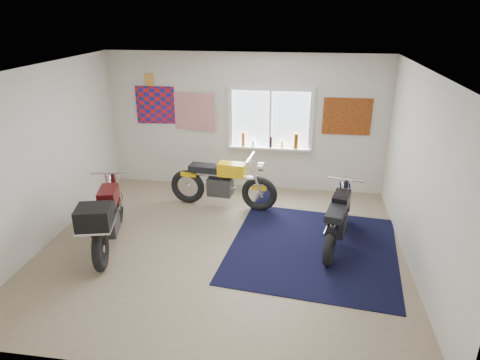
# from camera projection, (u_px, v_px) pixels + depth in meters

# --- Properties ---
(ground) EXTENTS (5.50, 5.50, 0.00)m
(ground) POSITION_uv_depth(u_px,v_px,m) (223.00, 247.00, 6.65)
(ground) COLOR #9E896B
(ground) RESTS_ON ground
(room_shell) EXTENTS (5.50, 5.50, 5.50)m
(room_shell) POSITION_uv_depth(u_px,v_px,m) (221.00, 146.00, 6.03)
(room_shell) COLOR white
(room_shell) RESTS_ON ground
(navy_rug) EXTENTS (2.77, 2.86, 0.01)m
(navy_rug) POSITION_uv_depth(u_px,v_px,m) (313.00, 248.00, 6.60)
(navy_rug) COLOR black
(navy_rug) RESTS_ON ground
(window_assembly) EXTENTS (1.66, 0.17, 1.26)m
(window_assembly) POSITION_uv_depth(u_px,v_px,m) (270.00, 123.00, 8.33)
(window_assembly) COLOR white
(window_assembly) RESTS_ON room_shell
(oil_bottles) EXTENTS (1.12, 0.09, 0.30)m
(oil_bottles) POSITION_uv_depth(u_px,v_px,m) (274.00, 141.00, 8.38)
(oil_bottles) COLOR #905A15
(oil_bottles) RESTS_ON window_assembly
(flag_display) EXTENTS (1.60, 0.10, 1.17)m
(flag_display) POSITION_uv_depth(u_px,v_px,m) (149.00, 80.00, 8.38)
(flag_display) COLOR red
(flag_display) RESTS_ON room_shell
(triumph_poster) EXTENTS (0.90, 0.03, 0.70)m
(triumph_poster) POSITION_uv_depth(u_px,v_px,m) (347.00, 117.00, 8.07)
(triumph_poster) COLOR #A54C14
(triumph_poster) RESTS_ON room_shell
(yellow_triumph) EXTENTS (2.05, 0.61, 1.03)m
(yellow_triumph) POSITION_uv_depth(u_px,v_px,m) (222.00, 184.00, 7.86)
(yellow_triumph) COLOR black
(yellow_triumph) RESTS_ON ground
(black_chrome_bike) EXTENTS (0.65, 1.80, 0.93)m
(black_chrome_bike) POSITION_uv_depth(u_px,v_px,m) (338.00, 220.00, 6.60)
(black_chrome_bike) COLOR black
(black_chrome_bike) RESTS_ON navy_rug
(maroon_tourer) EXTENTS (0.89, 2.01, 1.03)m
(maroon_tourer) POSITION_uv_depth(u_px,v_px,m) (106.00, 218.00, 6.39)
(maroon_tourer) COLOR black
(maroon_tourer) RESTS_ON ground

